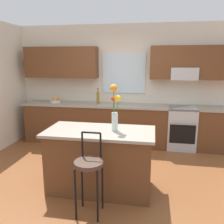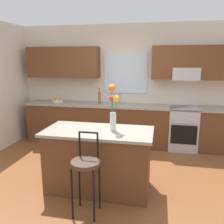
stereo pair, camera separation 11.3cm
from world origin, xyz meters
name	(u,v)px [view 2 (the right image)]	position (x,y,z in m)	size (l,w,h in m)	color
ground_plane	(107,178)	(0.00, 0.00, 0.00)	(14.00, 14.00, 0.00)	brown
back_wall_assembly	(127,78)	(0.03, 1.99, 1.51)	(5.60, 0.50, 2.70)	beige
counter_run	(123,124)	(0.00, 1.70, 0.47)	(4.56, 0.64, 0.92)	brown
sink_faucet	(120,98)	(-0.10, 1.84, 1.06)	(0.02, 0.13, 0.23)	#B7BABC
oven_range	(183,128)	(1.31, 1.68, 0.46)	(0.60, 0.64, 0.92)	#B7BABC
kitchen_island	(99,160)	(-0.04, -0.32, 0.46)	(1.56, 0.77, 0.92)	brown
bar_stool_near	(86,167)	(-0.04, -0.92, 0.64)	(0.36, 0.36, 1.04)	black
flower_vase	(113,107)	(0.17, -0.29, 1.26)	(0.15, 0.15, 0.66)	silver
fruit_bowl_oranges	(58,101)	(-1.58, 1.70, 0.96)	(0.24, 0.24, 0.13)	silver
bottle_olive_oil	(99,98)	(-0.55, 1.70, 1.07)	(0.06, 0.06, 0.36)	olive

